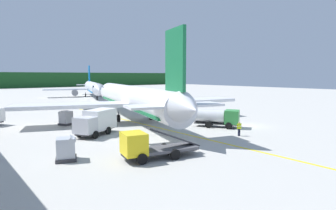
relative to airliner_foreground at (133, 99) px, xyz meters
name	(u,v)px	position (x,y,z in m)	size (l,w,h in m)	color
ground	(97,102)	(9.39, 33.28, -3.49)	(240.00, 320.00, 0.20)	#B7B5AD
distant_treeline	(15,80)	(9.39, 135.95, 0.97)	(216.00, 6.00, 8.72)	#19471E
airliner_foreground	(133,99)	(0.00, 0.00, 0.00)	(34.15, 40.87, 11.90)	white
airliner_mid_apron	(93,87)	(15.81, 49.48, -0.35)	(30.31, 36.16, 10.66)	silver
service_truck_fuel	(148,146)	(-10.42, -18.61, -2.23)	(7.16, 3.68, 2.73)	yellow
service_truck_catering	(96,121)	(-9.43, -6.75, -1.77)	(6.06, 4.67, 2.97)	silver
service_truck_pushback	(218,117)	(5.56, -12.67, -1.99)	(4.76, 6.05, 2.40)	#338C3F
cargo_container_near	(66,149)	(-15.79, -14.53, -2.43)	(2.12, 2.12, 2.03)	#333338
cargo_container_mid	(66,118)	(-9.91, 2.20, -2.41)	(2.12, 2.12, 2.06)	#333338
crew_marshaller	(84,118)	(-7.83, 0.65, -2.38)	(0.63, 0.28, 1.71)	#191E33
crew_loader_left	(239,128)	(3.17, -17.92, -2.40)	(0.61, 0.33, 1.69)	#191E33
crew_loader_right	(179,117)	(3.53, -7.04, -2.42)	(0.57, 0.41, 1.66)	#191E33
apron_guide_line	(144,124)	(-1.04, -4.45, -3.39)	(0.30, 60.00, 0.01)	yellow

